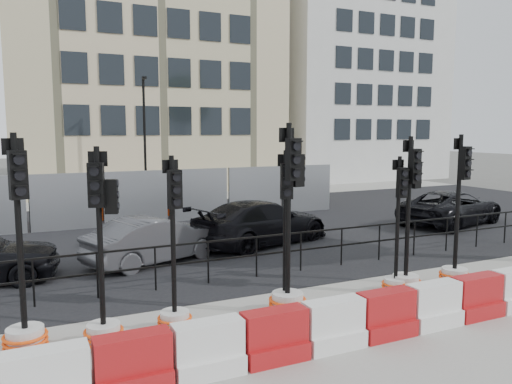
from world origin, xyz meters
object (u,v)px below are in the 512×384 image
car_c (261,222)px  traffic_signal_a (24,310)px  traffic_signal_d (289,271)px  traffic_signal_h (456,256)px

car_c → traffic_signal_a: bearing=111.1°
traffic_signal_d → car_c: bearing=59.6°
traffic_signal_h → car_c: size_ratio=0.67×
traffic_signal_a → traffic_signal_h: (8.70, -0.32, -0.01)m
traffic_signal_a → traffic_signal_h: size_ratio=1.02×
traffic_signal_a → traffic_signal_d: size_ratio=0.95×
traffic_signal_a → traffic_signal_d: (4.49, -0.30, 0.15)m
traffic_signal_d → traffic_signal_h: size_ratio=1.07×
traffic_signal_a → traffic_signal_d: bearing=-19.2°
traffic_signal_a → car_c: bearing=23.2°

